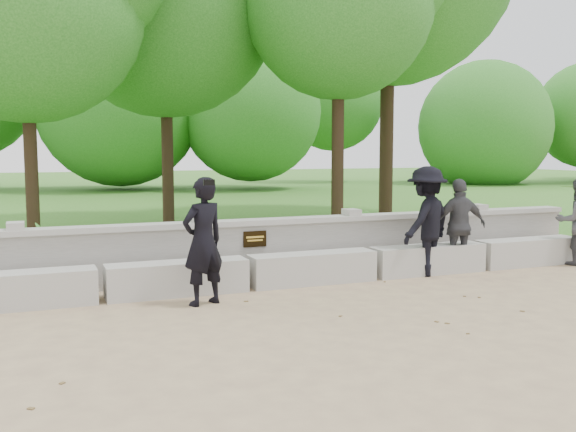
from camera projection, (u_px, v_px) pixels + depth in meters
ground at (301, 322)px, 7.29m from camera, size 80.00×80.00×0.00m
lawn at (126, 208)px, 20.19m from camera, size 40.00×22.00×0.25m
concrete_bench at (248, 273)px, 9.02m from camera, size 11.90×0.45×0.45m
parapet_wall at (233, 249)px, 9.64m from camera, size 12.50×0.35×0.90m
man_main at (203, 241)px, 8.04m from camera, size 0.69×0.65×1.62m
visitor_mid at (427, 221)px, 9.94m from camera, size 1.26×1.05×1.70m
visitor_right at (460, 226)px, 10.18m from camera, size 0.93×0.50×1.50m
shrub_a at (42, 245)px, 9.28m from camera, size 0.40×0.41×0.65m
shrub_b at (365, 229)px, 11.26m from camera, size 0.41×0.44×0.63m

